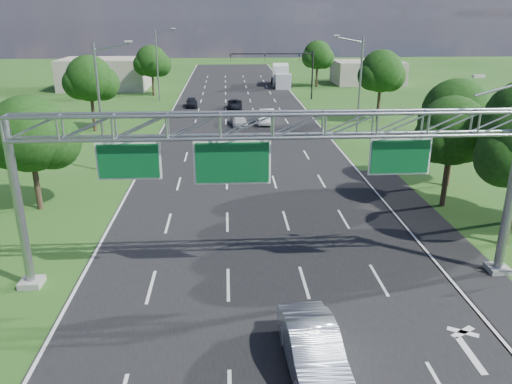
{
  "coord_description": "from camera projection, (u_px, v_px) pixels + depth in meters",
  "views": [
    {
      "loc": [
        -1.72,
        -9.15,
        12.02
      ],
      "look_at": [
        -0.26,
        15.35,
        3.24
      ],
      "focal_mm": 35.0,
      "sensor_mm": 36.0,
      "label": 1
    }
  ],
  "objects": [
    {
      "name": "streetlight_r_mid",
      "position": [
        358.0,
        83.0,
        49.09
      ],
      "size": [
        2.97,
        0.22,
        10.16
      ],
      "color": "gray",
      "rests_on": "ground"
    },
    {
      "name": "car_queue_c",
      "position": [
        192.0,
        102.0,
        67.96
      ],
      "size": [
        1.83,
        3.91,
        1.3
      ],
      "primitive_type": "imported",
      "rotation": [
        0.0,
        0.0,
        0.08
      ],
      "color": "black",
      "rests_on": "ground"
    },
    {
      "name": "tree_cluster_right",
      "position": [
        503.0,
        133.0,
        29.82
      ],
      "size": [
        9.91,
        14.6,
        8.68
      ],
      "color": "#2D2116",
      "rests_on": "ground"
    },
    {
      "name": "road",
      "position": [
        249.0,
        169.0,
        40.94
      ],
      "size": [
        18.0,
        180.0,
        0.02
      ],
      "primitive_type": "cube",
      "color": "black",
      "rests_on": "ground"
    },
    {
      "name": "tree_verge_lb",
      "position": [
        91.0,
        81.0,
        52.36
      ],
      "size": [
        5.76,
        4.8,
        8.06
      ],
      "color": "#2D2116",
      "rests_on": "ground"
    },
    {
      "name": "tree_verge_rd",
      "position": [
        382.0,
        73.0,
        56.89
      ],
      "size": [
        5.76,
        4.8,
        8.28
      ],
      "color": "#2D2116",
      "rests_on": "ground"
    },
    {
      "name": "streetlight_l_near",
      "position": [
        102.0,
        102.0,
        38.43
      ],
      "size": [
        2.97,
        0.22,
        10.16
      ],
      "color": "gray",
      "rests_on": "ground"
    },
    {
      "name": "traffic_signal",
      "position": [
        289.0,
        64.0,
        72.51
      ],
      "size": [
        12.21,
        0.24,
        7.0
      ],
      "color": "black",
      "rests_on": "ground"
    },
    {
      "name": "car_queue_b",
      "position": [
        235.0,
        104.0,
        66.68
      ],
      "size": [
        2.06,
        4.3,
        1.18
      ],
      "primitive_type": "imported",
      "rotation": [
        0.0,
        0.0,
        -0.02
      ],
      "color": "black",
      "rests_on": "ground"
    },
    {
      "name": "building_left",
      "position": [
        105.0,
        74.0,
        83.98
      ],
      "size": [
        14.0,
        10.0,
        5.0
      ],
      "primitive_type": "cube",
      "color": "gray",
      "rests_on": "ground"
    },
    {
      "name": "streetlight_l_far",
      "position": [
        158.0,
        62.0,
        71.32
      ],
      "size": [
        2.97,
        0.22,
        10.16
      ],
      "color": "gray",
      "rests_on": "ground"
    },
    {
      "name": "car_queue_d",
      "position": [
        267.0,
        117.0,
        57.71
      ],
      "size": [
        2.19,
        5.02,
        1.6
      ],
      "primitive_type": "imported",
      "rotation": [
        0.0,
        0.0,
        -0.1
      ],
      "color": "silver",
      "rests_on": "ground"
    },
    {
      "name": "tree_verge_la",
      "position": [
        31.0,
        137.0,
        31.07
      ],
      "size": [
        5.76,
        4.8,
        7.4
      ],
      "color": "#2D2116",
      "rests_on": "ground"
    },
    {
      "name": "tree_verge_lc",
      "position": [
        152.0,
        63.0,
        76.17
      ],
      "size": [
        5.76,
        4.8,
        7.62
      ],
      "color": "#2D2116",
      "rests_on": "ground"
    },
    {
      "name": "car_queue_a",
      "position": [
        239.0,
        120.0,
        56.73
      ],
      "size": [
        2.16,
        4.29,
        1.19
      ],
      "primitive_type": "imported",
      "rotation": [
        0.0,
        0.0,
        0.12
      ],
      "color": "silver",
      "rests_on": "ground"
    },
    {
      "name": "sign_gantry",
      "position": [
        274.0,
        139.0,
        21.72
      ],
      "size": [
        23.5,
        1.0,
        9.56
      ],
      "color": "gray",
      "rests_on": "ground"
    },
    {
      "name": "tree_verge_re",
      "position": [
        318.0,
        56.0,
        85.13
      ],
      "size": [
        5.76,
        4.8,
        7.84
      ],
      "color": "#2D2116",
      "rests_on": "ground"
    },
    {
      "name": "road_flare",
      "position": [
        454.0,
        254.0,
        26.47
      ],
      "size": [
        3.0,
        30.0,
        0.02
      ],
      "primitive_type": "cube",
      "color": "black",
      "rests_on": "ground"
    },
    {
      "name": "silver_sedan",
      "position": [
        313.0,
        350.0,
        17.57
      ],
      "size": [
        2.1,
        5.26,
        1.7
      ],
      "primitive_type": "imported",
      "rotation": [
        0.0,
        0.0,
        0.06
      ],
      "color": "silver",
      "rests_on": "ground"
    },
    {
      "name": "box_truck",
      "position": [
        281.0,
        76.0,
        87.51
      ],
      "size": [
        3.37,
        9.66,
        3.58
      ],
      "rotation": [
        0.0,
        0.0,
        -0.1
      ],
      "color": "silver",
      "rests_on": "ground"
    },
    {
      "name": "building_right",
      "position": [
        367.0,
        72.0,
        90.48
      ],
      "size": [
        12.0,
        9.0,
        4.0
      ],
      "primitive_type": "cube",
      "color": "gray",
      "rests_on": "ground"
    },
    {
      "name": "ground",
      "position": [
        249.0,
        169.0,
        40.94
      ],
      "size": [
        220.0,
        220.0,
        0.0
      ],
      "primitive_type": "plane",
      "color": "#214C16",
      "rests_on": "ground"
    }
  ]
}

